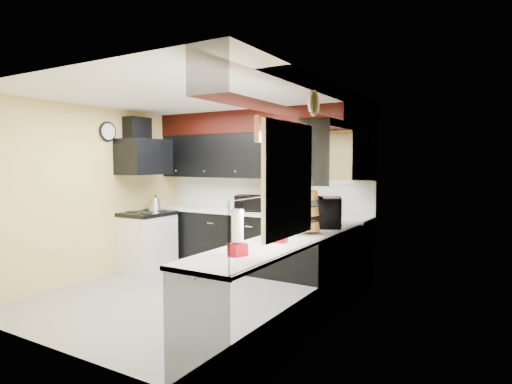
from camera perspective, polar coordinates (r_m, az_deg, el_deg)
ground at (r=5.58m, az=-8.51°, el=-13.75°), size 3.60×3.60×0.00m
wall_back at (r=6.82m, az=0.97°, el=0.24°), size 3.60×0.06×2.50m
wall_right at (r=4.42m, az=9.72°, el=-1.86°), size 0.06×3.60×2.50m
wall_left at (r=6.62m, az=-20.80°, el=-0.14°), size 0.06×3.60×2.50m
ceiling at (r=5.38m, az=-8.79°, el=12.54°), size 3.60×3.60×0.06m
cab_back at (r=6.66m, az=-0.33°, el=-6.79°), size 3.60×0.60×0.90m
cab_right at (r=4.43m, az=4.45°, el=-12.39°), size 0.60×3.00×0.90m
counter_back at (r=6.59m, az=-0.33°, el=-2.77°), size 3.62×0.64×0.04m
counter_right at (r=4.32m, az=4.48°, el=-6.39°), size 0.64×3.02×0.04m
splash_back at (r=6.82m, az=0.92°, el=-0.27°), size 3.60×0.02×0.50m
splash_right at (r=4.43m, az=9.59°, el=-2.63°), size 0.02×3.60×0.50m
upper_back at (r=6.92m, az=-3.36°, el=4.84°), size 2.60×0.35×0.70m
upper_right at (r=5.31m, az=11.50°, el=5.03°), size 0.35×1.80×0.70m
soffit_back at (r=6.68m, az=0.20°, el=9.39°), size 3.60×0.36×0.35m
soffit_right at (r=4.35m, az=6.75°, el=12.27°), size 0.36×3.24×0.35m
stove at (r=7.00m, az=-14.25°, el=-6.56°), size 0.60×0.75×0.86m
cooktop at (r=6.93m, az=-14.31°, el=-2.82°), size 0.62×0.77×0.06m
hood at (r=6.92m, az=-14.73°, el=4.55°), size 0.50×0.78×0.55m
hood_duct at (r=7.03m, az=-15.55°, el=7.95°), size 0.24×0.40×0.40m
window at (r=3.58m, az=4.40°, el=1.63°), size 0.03×0.86×0.96m
valance at (r=3.62m, az=3.64°, el=8.00°), size 0.04×0.88×0.20m
pan_top at (r=6.22m, az=6.45°, el=6.76°), size 0.03×0.22×0.40m
pan_mid at (r=6.09m, az=5.92°, el=4.47°), size 0.03×0.28×0.46m
pan_low at (r=6.33m, az=6.91°, el=4.17°), size 0.03×0.24×0.42m
cut_board at (r=5.98m, az=5.53°, el=4.96°), size 0.03×0.26×0.35m
baskets at (r=4.58m, az=6.66°, el=-2.51°), size 0.27×0.27×0.50m
clock at (r=6.76m, az=-19.16°, el=7.62°), size 0.03×0.30×0.30m
deco_plate at (r=4.13m, az=7.71°, el=11.66°), size 0.03×0.24×0.24m
toaster_oven at (r=6.61m, az=-0.85°, el=-1.50°), size 0.52×0.47×0.25m
microwave at (r=5.15m, az=9.01°, el=-2.63°), size 0.61×0.71×0.34m
utensil_crock at (r=6.27m, az=4.17°, el=-2.15°), size 0.21×0.21×0.17m
knife_block at (r=6.10m, az=8.65°, el=-1.98°), size 0.17×0.19×0.25m
kettle at (r=7.11m, az=-13.23°, el=-1.55°), size 0.25×0.25×0.21m
dispenser_a at (r=4.06m, az=3.25°, el=-4.33°), size 0.15×0.15×0.34m
dispenser_b at (r=3.47m, az=-2.48°, el=-5.76°), size 0.16×0.16×0.34m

